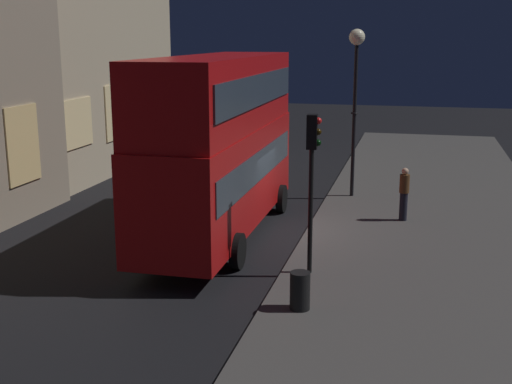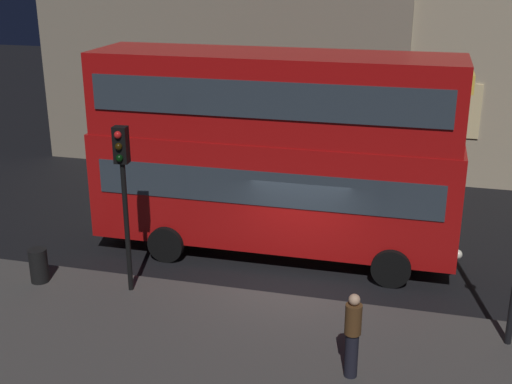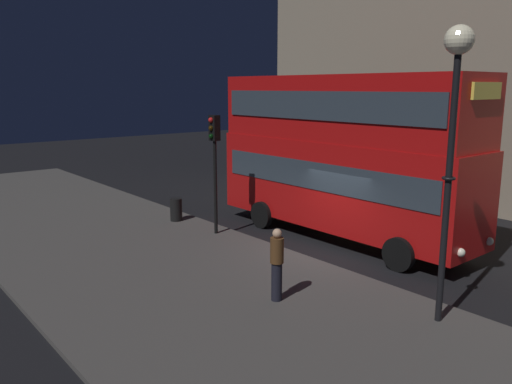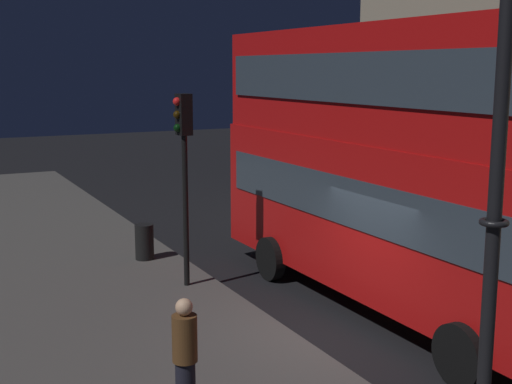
{
  "view_description": "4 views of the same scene",
  "coord_description": "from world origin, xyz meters",
  "px_view_note": "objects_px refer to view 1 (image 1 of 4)",
  "views": [
    {
      "loc": [
        -19.69,
        -3.87,
        6.06
      ],
      "look_at": [
        -2.32,
        0.41,
        1.81
      ],
      "focal_mm": 46.37,
      "sensor_mm": 36.0,
      "label": 1
    },
    {
      "loc": [
        2.88,
        -14.67,
        7.8
      ],
      "look_at": [
        -1.27,
        1.17,
        1.99
      ],
      "focal_mm": 46.97,
      "sensor_mm": 36.0,
      "label": 2
    },
    {
      "loc": [
        10.4,
        -11.23,
        5.1
      ],
      "look_at": [
        -3.52,
        0.25,
        1.41
      ],
      "focal_mm": 36.04,
      "sensor_mm": 36.0,
      "label": 3
    },
    {
      "loc": [
        9.56,
        -6.45,
        4.7
      ],
      "look_at": [
        -2.82,
        -0.17,
        2.2
      ],
      "focal_mm": 48.33,
      "sensor_mm": 36.0,
      "label": 4
    }
  ],
  "objects_px": {
    "traffic_light_near_kerb": "(312,161)",
    "traffic_light_far_side": "(224,111)",
    "litter_bin": "(300,291)",
    "double_decker_bus": "(220,139)",
    "street_lamp": "(356,69)",
    "pedestrian": "(404,193)"
  },
  "relations": [
    {
      "from": "street_lamp",
      "to": "traffic_light_far_side",
      "type": "bearing_deg",
      "value": 57.01
    },
    {
      "from": "traffic_light_far_side",
      "to": "traffic_light_near_kerb",
      "type": "bearing_deg",
      "value": 12.33
    },
    {
      "from": "traffic_light_near_kerb",
      "to": "litter_bin",
      "type": "relative_size",
      "value": 4.72
    },
    {
      "from": "double_decker_bus",
      "to": "litter_bin",
      "type": "height_order",
      "value": "double_decker_bus"
    },
    {
      "from": "double_decker_bus",
      "to": "traffic_light_far_side",
      "type": "bearing_deg",
      "value": 15.4
    },
    {
      "from": "traffic_light_near_kerb",
      "to": "traffic_light_far_side",
      "type": "relative_size",
      "value": 1.08
    },
    {
      "from": "double_decker_bus",
      "to": "street_lamp",
      "type": "bearing_deg",
      "value": -30.63
    },
    {
      "from": "traffic_light_near_kerb",
      "to": "street_lamp",
      "type": "distance_m",
      "value": 8.85
    },
    {
      "from": "pedestrian",
      "to": "litter_bin",
      "type": "bearing_deg",
      "value": 123.12
    },
    {
      "from": "traffic_light_near_kerb",
      "to": "litter_bin",
      "type": "height_order",
      "value": "traffic_light_near_kerb"
    },
    {
      "from": "traffic_light_far_side",
      "to": "street_lamp",
      "type": "bearing_deg",
      "value": 43.9
    },
    {
      "from": "litter_bin",
      "to": "traffic_light_far_side",
      "type": "bearing_deg",
      "value": 22.35
    },
    {
      "from": "pedestrian",
      "to": "street_lamp",
      "type": "bearing_deg",
      "value": -9.56
    },
    {
      "from": "double_decker_bus",
      "to": "pedestrian",
      "type": "relative_size",
      "value": 5.57
    },
    {
      "from": "traffic_light_near_kerb",
      "to": "traffic_light_far_side",
      "type": "distance_m",
      "value": 14.06
    },
    {
      "from": "traffic_light_far_side",
      "to": "street_lamp",
      "type": "relative_size",
      "value": 0.61
    },
    {
      "from": "street_lamp",
      "to": "pedestrian",
      "type": "xyz_separation_m",
      "value": [
        -3.05,
        -1.99,
        -3.84
      ]
    },
    {
      "from": "double_decker_bus",
      "to": "traffic_light_near_kerb",
      "type": "xyz_separation_m",
      "value": [
        -2.79,
        -3.24,
        -0.02
      ]
    },
    {
      "from": "traffic_light_near_kerb",
      "to": "traffic_light_far_side",
      "type": "height_order",
      "value": "traffic_light_near_kerb"
    },
    {
      "from": "pedestrian",
      "to": "traffic_light_near_kerb",
      "type": "bearing_deg",
      "value": 116.11
    },
    {
      "from": "street_lamp",
      "to": "litter_bin",
      "type": "height_order",
      "value": "street_lamp"
    },
    {
      "from": "traffic_light_far_side",
      "to": "litter_bin",
      "type": "height_order",
      "value": "traffic_light_far_side"
    }
  ]
}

